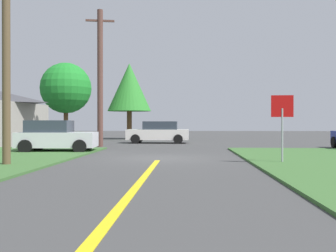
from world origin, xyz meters
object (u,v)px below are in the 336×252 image
Objects in this scene: parked_car_near_building at (56,136)px; pine_tree_center at (66,88)px; stop_sign at (282,115)px; car_approaching_junction at (159,132)px; utility_pole_mid at (100,77)px; utility_pole_near at (6,30)px; oak_tree_left at (129,87)px.

pine_tree_center is (-3.63, 13.12, 3.67)m from parked_car_near_building.
stop_sign is at bearing -53.11° from pine_tree_center.
car_approaching_junction is 10.40m from parked_car_near_building.
utility_pole_near is at bearing -93.32° from utility_pole_mid.
pine_tree_center is at bearing -48.44° from stop_sign.
car_approaching_junction is 1.15× the size of parked_car_near_building.
parked_car_near_building is 0.45× the size of utility_pole_near.
car_approaching_junction is at bearing -65.75° from oak_tree_left.
car_approaching_junction is 9.76m from pine_tree_center.
stop_sign is 0.29× the size of utility_pole_mid.
parked_car_near_building is 17.18m from oak_tree_left.
utility_pole_mid reaches higher than stop_sign.
oak_tree_left is (0.72, 23.21, 0.22)m from utility_pole_near.
utility_pole_mid is at bearing 86.68° from utility_pole_near.
stop_sign is at bearing -48.25° from utility_pole_mid.
parked_car_near_building is at bearing -94.42° from oak_tree_left.
parked_car_near_building is at bearing 65.05° from car_approaching_junction.
oak_tree_left is at bearing 89.69° from utility_pole_mid.
utility_pole_near is 23.22m from oak_tree_left.
utility_pole_mid is 11.91m from oak_tree_left.
utility_pole_mid is (1.22, 4.75, 3.60)m from parked_car_near_building.
stop_sign reaches higher than car_approaching_junction.
utility_pole_mid is at bearing -59.86° from pine_tree_center.
parked_car_near_building is (-10.16, 5.26, -0.96)m from stop_sign.
oak_tree_left is (1.29, 16.65, 4.04)m from parked_car_near_building.
stop_sign is 23.84m from oak_tree_left.
car_approaching_junction is at bearing -24.70° from pine_tree_center.
pine_tree_center reaches higher than parked_car_near_building.
utility_pole_near is at bearing -91.78° from oak_tree_left.
stop_sign is at bearing -31.66° from parked_car_near_building.
utility_pole_near is 1.26× the size of oak_tree_left.
pine_tree_center is at bearing 101.20° from parked_car_near_building.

